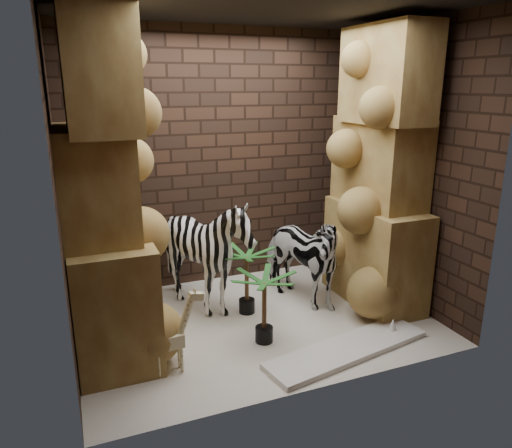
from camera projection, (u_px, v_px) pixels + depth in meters
name	position (u px, v px, depth m)	size (l,w,h in m)	color
floor	(256.00, 321.00, 4.97)	(3.50, 3.50, 0.00)	silver
ceiling	(256.00, 7.00, 4.13)	(3.50, 3.50, 0.00)	black
wall_back	(217.00, 160.00, 5.67)	(3.50, 3.50, 0.00)	#332016
wall_front	(320.00, 209.00, 3.44)	(3.50, 3.50, 0.00)	#332016
wall_left	(58.00, 194.00, 3.93)	(3.00, 3.00, 0.00)	#332016
wall_right	(406.00, 167.00, 5.18)	(3.00, 3.00, 0.00)	#332016
rock_pillar_left	(102.00, 190.00, 4.05)	(0.68, 1.30, 3.00)	tan
rock_pillar_right	(380.00, 169.00, 5.06)	(0.58, 1.25, 3.00)	tan
zebra_right	(298.00, 249.00, 5.23)	(0.57, 1.06, 1.26)	white
zebra_left	(207.00, 259.00, 5.05)	(1.05, 1.30, 1.18)	white
giraffe_toy	(168.00, 333.00, 3.97)	(0.39, 0.13, 0.75)	#F6EBB1
palm_front	(247.00, 281.00, 5.06)	(0.36, 0.36, 0.73)	#205721
palm_back	(264.00, 308.00, 4.48)	(0.36, 0.36, 0.70)	#205721
surfboard	(348.00, 349.00, 4.40)	(1.67, 0.41, 0.05)	white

